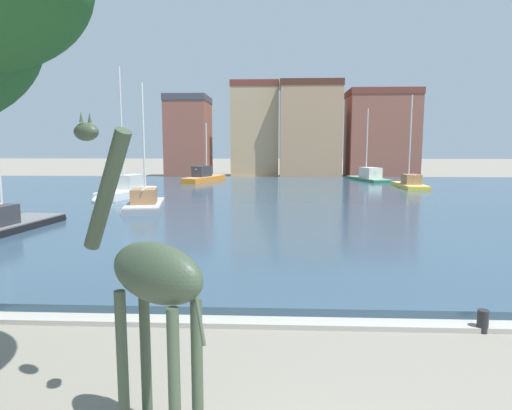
{
  "coord_description": "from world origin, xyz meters",
  "views": [
    {
      "loc": [
        -0.29,
        -3.45,
        4.02
      ],
      "look_at": [
        -0.92,
        10.41,
        2.2
      ],
      "focal_mm": 31.07,
      "sensor_mm": 36.0,
      "label": 1
    }
  ],
  "objects": [
    {
      "name": "townhouse_corner_house",
      "position": [
        4.01,
        54.64,
        6.16
      ],
      "size": [
        7.83,
        5.65,
        12.3
      ],
      "color": "tan",
      "rests_on": "ground"
    },
    {
      "name": "sailboat_green",
      "position": [
        9.84,
        46.77,
        0.56
      ],
      "size": [
        4.08,
        8.81,
        8.23
      ],
      "color": "#236B42",
      "rests_on": "ground"
    },
    {
      "name": "giraffe_statue",
      "position": [
        -1.96,
        2.17,
        2.31
      ],
      "size": [
        2.32,
        1.81,
        4.53
      ],
      "color": "#3D4C38",
      "rests_on": "ground"
    },
    {
      "name": "townhouse_tall_gabled",
      "position": [
        -3.13,
        56.61,
        6.26
      ],
      "size": [
        6.29,
        5.79,
        12.48
      ],
      "color": "tan",
      "rests_on": "ground"
    },
    {
      "name": "sailboat_orange",
      "position": [
        -7.91,
        44.55,
        0.65
      ],
      "size": [
        4.09,
        8.63,
        6.59
      ],
      "color": "orange",
      "rests_on": "ground"
    },
    {
      "name": "quay_edge_coping",
      "position": [
        0.0,
        6.16,
        0.06
      ],
      "size": [
        78.25,
        0.5,
        0.12
      ],
      "primitive_type": "cube",
      "color": "#ADA89E",
      "rests_on": "ground"
    },
    {
      "name": "sailboat_yellow",
      "position": [
        11.99,
        38.17,
        0.53
      ],
      "size": [
        2.0,
        6.78,
        8.72
      ],
      "color": "gold",
      "rests_on": "ground"
    },
    {
      "name": "townhouse_end_terrace",
      "position": [
        13.32,
        55.57,
        5.65
      ],
      "size": [
        8.89,
        6.42,
        11.28
      ],
      "color": "#8E5142",
      "rests_on": "ground"
    },
    {
      "name": "townhouse_narrow_midrow",
      "position": [
        -11.82,
        54.89,
        5.3
      ],
      "size": [
        5.35,
        6.91,
        10.58
      ],
      "color": "#8E5142",
      "rests_on": "ground"
    },
    {
      "name": "sailboat_grey",
      "position": [
        -8.18,
        22.78,
        0.54
      ],
      "size": [
        3.02,
        6.33,
        7.77
      ],
      "color": "#939399",
      "rests_on": "ground"
    },
    {
      "name": "mooring_bollard",
      "position": [
        4.24,
        6.01,
        0.25
      ],
      "size": [
        0.24,
        0.24,
        0.5
      ],
      "primitive_type": "cylinder",
      "color": "#232326",
      "rests_on": "ground"
    },
    {
      "name": "harbor_water",
      "position": [
        0.0,
        29.43,
        0.16
      ],
      "size": [
        78.25,
        46.03,
        0.31
      ],
      "primitive_type": "cube",
      "color": "#334C60",
      "rests_on": "ground"
    },
    {
      "name": "sailboat_white",
      "position": [
        -11.51,
        28.6,
        0.66
      ],
      "size": [
        3.08,
        7.28,
        9.72
      ],
      "color": "white",
      "rests_on": "ground"
    },
    {
      "name": "sailboat_black",
      "position": [
        -12.41,
        15.33,
        0.5
      ],
      "size": [
        2.91,
        8.58,
        6.61
      ],
      "color": "black",
      "rests_on": "ground"
    }
  ]
}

